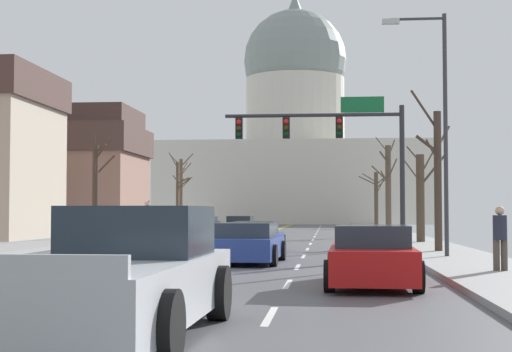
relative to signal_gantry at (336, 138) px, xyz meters
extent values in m
cube|color=#4D4D53|center=(-4.74, -13.96, -4.84)|extent=(14.00, 180.00, 0.06)
cube|color=yellow|center=(-4.86, -13.96, -4.81)|extent=(0.10, 176.40, 0.00)
cube|color=yellow|center=(-4.62, -13.96, -4.81)|extent=(0.10, 176.40, 0.00)
cube|color=silver|center=(-1.24, -22.46, -4.81)|extent=(0.12, 2.20, 0.00)
cube|color=silver|center=(-1.24, -17.26, -4.81)|extent=(0.12, 2.20, 0.00)
cube|color=silver|center=(-1.24, -12.06, -4.81)|extent=(0.12, 2.20, 0.00)
cube|color=silver|center=(-1.24, -6.86, -4.81)|extent=(0.12, 2.20, 0.00)
cube|color=silver|center=(-1.24, -1.66, -4.81)|extent=(0.12, 2.20, 0.00)
cube|color=silver|center=(-1.24, 3.54, -4.81)|extent=(0.12, 2.20, 0.00)
cube|color=silver|center=(-1.24, 8.74, -4.81)|extent=(0.12, 2.20, 0.00)
cube|color=silver|center=(-1.24, 13.94, -4.81)|extent=(0.12, 2.20, 0.00)
cube|color=silver|center=(-1.24, 19.14, -4.81)|extent=(0.12, 2.20, 0.00)
cube|color=silver|center=(-1.24, 24.34, -4.81)|extent=(0.12, 2.20, 0.00)
cube|color=silver|center=(-1.24, 29.54, -4.81)|extent=(0.12, 2.20, 0.00)
cube|color=silver|center=(-1.24, 34.74, -4.81)|extent=(0.12, 2.20, 0.00)
cube|color=silver|center=(-1.24, 39.94, -4.81)|extent=(0.12, 2.20, 0.00)
cube|color=silver|center=(-1.24, 45.14, -4.81)|extent=(0.12, 2.20, 0.00)
cube|color=silver|center=(-1.24, 50.34, -4.81)|extent=(0.12, 2.20, 0.00)
cube|color=silver|center=(-8.24, -12.06, -4.81)|extent=(0.12, 2.20, 0.00)
cube|color=silver|center=(-8.24, -6.86, -4.81)|extent=(0.12, 2.20, 0.00)
cube|color=silver|center=(-8.24, -1.66, -4.81)|extent=(0.12, 2.20, 0.00)
cube|color=silver|center=(-8.24, 3.54, -4.81)|extent=(0.12, 2.20, 0.00)
cube|color=silver|center=(-8.24, 8.74, -4.81)|extent=(0.12, 2.20, 0.00)
cube|color=silver|center=(-8.24, 13.94, -4.81)|extent=(0.12, 2.20, 0.00)
cube|color=silver|center=(-8.24, 19.14, -4.81)|extent=(0.12, 2.20, 0.00)
cube|color=silver|center=(-8.24, 24.34, -4.81)|extent=(0.12, 2.20, 0.00)
cube|color=silver|center=(-8.24, 29.54, -4.81)|extent=(0.12, 2.20, 0.00)
cube|color=silver|center=(-8.24, 34.74, -4.81)|extent=(0.12, 2.20, 0.00)
cube|color=silver|center=(-8.24, 39.94, -4.81)|extent=(0.12, 2.20, 0.00)
cube|color=silver|center=(-8.24, 45.14, -4.81)|extent=(0.12, 2.20, 0.00)
cube|color=silver|center=(-8.24, 50.34, -4.81)|extent=(0.12, 2.20, 0.00)
cube|color=gray|center=(3.76, -13.96, -4.74)|extent=(3.00, 180.00, 0.14)
cylinder|color=#28282D|center=(2.86, 0.01, -1.63)|extent=(0.22, 0.22, 6.09)
cylinder|color=#28282D|center=(-1.04, 0.01, 1.02)|extent=(7.80, 0.16, 0.16)
cube|color=black|center=(0.13, 0.01, 0.46)|extent=(0.32, 0.28, 0.92)
sphere|color=red|center=(0.13, -0.15, 0.74)|extent=(0.22, 0.22, 0.22)
sphere|color=#332B05|center=(0.13, -0.15, 0.46)|extent=(0.22, 0.22, 0.22)
sphere|color=black|center=(0.13, -0.15, 0.18)|extent=(0.22, 0.22, 0.22)
cube|color=black|center=(-2.21, 0.01, 0.46)|extent=(0.32, 0.28, 0.92)
sphere|color=red|center=(-2.21, -0.15, 0.74)|extent=(0.22, 0.22, 0.22)
sphere|color=#332B05|center=(-2.21, -0.15, 0.46)|extent=(0.22, 0.22, 0.22)
sphere|color=black|center=(-2.21, -0.15, 0.18)|extent=(0.22, 0.22, 0.22)
cube|color=black|center=(-4.31, 0.01, 0.46)|extent=(0.32, 0.28, 0.92)
sphere|color=red|center=(-4.31, -0.15, 0.74)|extent=(0.22, 0.22, 0.22)
sphere|color=#332B05|center=(-4.31, -0.15, 0.46)|extent=(0.22, 0.22, 0.22)
sphere|color=black|center=(-4.31, -0.15, 0.18)|extent=(0.22, 0.22, 0.22)
cube|color=#146033|center=(1.15, 0.03, 1.47)|extent=(1.90, 0.06, 0.70)
cylinder|color=#333338|center=(3.46, -8.65, -0.71)|extent=(0.14, 0.14, 7.93)
cylinder|color=#333338|center=(2.59, -8.65, 3.10)|extent=(1.74, 0.09, 0.09)
cube|color=#B2B2AD|center=(1.72, -8.65, 3.03)|extent=(0.56, 0.24, 0.16)
cube|color=beige|center=(-4.74, 67.62, 0.23)|extent=(33.72, 21.07, 10.09)
cylinder|color=beige|center=(-4.74, 67.62, 9.75)|extent=(12.91, 12.91, 8.94)
sphere|color=gray|center=(-4.74, 67.62, 16.58)|extent=(13.51, 13.51, 13.51)
cone|color=gray|center=(-4.74, 67.62, 24.53)|extent=(1.80, 1.80, 2.40)
cube|color=navy|center=(-3.15, -3.96, -4.37)|extent=(1.90, 4.31, 0.56)
cube|color=#232D38|center=(-3.16, -4.36, -3.85)|extent=(1.63, 2.11, 0.48)
cylinder|color=black|center=(-4.00, -2.62, -4.49)|extent=(0.24, 0.65, 0.64)
cylinder|color=black|center=(-2.22, -2.67, -4.49)|extent=(0.24, 0.65, 0.64)
cylinder|color=black|center=(-4.07, -5.26, -4.49)|extent=(0.24, 0.65, 0.64)
cylinder|color=black|center=(-2.29, -5.31, -4.49)|extent=(0.24, 0.65, 0.64)
cube|color=navy|center=(-2.84, -10.47, -4.33)|extent=(2.03, 4.60, 0.64)
cube|color=#232D38|center=(-2.85, -10.89, -3.79)|extent=(1.72, 2.00, 0.44)
cylinder|color=black|center=(-3.74, -9.04, -4.49)|extent=(0.24, 0.65, 0.64)
cylinder|color=black|center=(-1.85, -9.09, -4.49)|extent=(0.24, 0.65, 0.64)
cylinder|color=black|center=(-3.83, -11.85, -4.49)|extent=(0.24, 0.65, 0.64)
cylinder|color=black|center=(-1.93, -11.91, -4.49)|extent=(0.24, 0.65, 0.64)
cube|color=#B71414|center=(0.57, -17.52, -4.31)|extent=(1.85, 4.43, 0.68)
cube|color=#232D38|center=(0.57, -17.72, -3.74)|extent=(1.58, 2.08, 0.46)
cylinder|color=black|center=(-0.25, -16.14, -4.49)|extent=(0.24, 0.65, 0.64)
cylinder|color=black|center=(1.48, -16.19, -4.49)|extent=(0.24, 0.65, 0.64)
cylinder|color=black|center=(-0.33, -18.86, -4.49)|extent=(0.24, 0.65, 0.64)
cylinder|color=black|center=(1.40, -18.91, -4.49)|extent=(0.24, 0.65, 0.64)
cube|color=#ADB2B7|center=(-2.95, -24.66, -4.21)|extent=(2.04, 5.76, 0.77)
cube|color=#1E2833|center=(-2.93, -23.86, -3.48)|extent=(1.81, 1.98, 0.68)
cube|color=#ADB2B7|center=(-3.01, -27.46, -3.72)|extent=(1.77, 0.14, 0.22)
cylinder|color=black|center=(-3.87, -22.92, -4.41)|extent=(0.30, 0.81, 0.80)
cylinder|color=black|center=(-1.95, -22.96, -4.41)|extent=(0.30, 0.81, 0.80)
cylinder|color=black|center=(-2.02, -26.40, -4.41)|extent=(0.30, 0.81, 0.80)
cube|color=#B71414|center=(-9.88, 7.36, -4.36)|extent=(1.98, 4.35, 0.59)
cube|color=#232D38|center=(-9.87, 7.58, -3.85)|extent=(1.69, 2.14, 0.42)
cylinder|color=black|center=(-8.99, 6.01, -4.49)|extent=(0.24, 0.65, 0.64)
cylinder|color=black|center=(-10.84, 6.06, -4.49)|extent=(0.24, 0.65, 0.64)
cylinder|color=black|center=(-8.91, 8.67, -4.49)|extent=(0.24, 0.65, 0.64)
cylinder|color=black|center=(-10.77, 8.72, -4.49)|extent=(0.24, 0.65, 0.64)
cube|color=black|center=(-6.35, 17.68, -4.32)|extent=(1.98, 4.39, 0.68)
cube|color=#232D38|center=(-6.33, 18.11, -3.77)|extent=(1.67, 1.91, 0.42)
cylinder|color=black|center=(-5.48, 16.31, -4.49)|extent=(0.24, 0.65, 0.64)
cylinder|color=black|center=(-7.31, 16.37, -4.49)|extent=(0.24, 0.65, 0.64)
cylinder|color=black|center=(-5.38, 18.99, -4.49)|extent=(0.24, 0.65, 0.64)
cylinder|color=black|center=(-7.21, 19.06, -4.49)|extent=(0.24, 0.65, 0.64)
cube|color=black|center=(-10.06, 26.28, -4.34)|extent=(1.87, 4.36, 0.62)
cube|color=#232D38|center=(-10.05, 26.69, -3.85)|extent=(1.62, 1.98, 0.38)
cylinder|color=black|center=(-9.18, 24.92, -4.49)|extent=(0.23, 0.64, 0.64)
cylinder|color=black|center=(-10.98, 24.95, -4.49)|extent=(0.23, 0.64, 0.64)
cylinder|color=black|center=(-9.14, 27.61, -4.49)|extent=(0.23, 0.64, 0.64)
cylinder|color=black|center=(-10.93, 27.64, -4.49)|extent=(0.23, 0.64, 0.64)
cube|color=#B2A38E|center=(-22.34, 31.96, -0.32)|extent=(9.81, 8.03, 8.98)
cube|color=#47332D|center=(-22.34, 31.96, 4.95)|extent=(10.20, 8.35, 1.56)
cube|color=#8C6656|center=(-21.11, 21.57, -1.95)|extent=(13.40, 8.74, 5.72)
cube|color=#47332D|center=(-21.11, 21.57, 1.92)|extent=(13.94, 9.09, 2.02)
cylinder|color=#4C3D2D|center=(3.99, 3.11, -2.60)|extent=(0.40, 0.40, 4.14)
cylinder|color=#4C3D2D|center=(3.53, 2.54, -1.32)|extent=(0.99, 1.21, 1.11)
cylinder|color=#4C3D2D|center=(3.77, 3.87, -0.46)|extent=(0.53, 1.57, 0.91)
cylinder|color=#4C3D2D|center=(4.40, 3.30, -0.82)|extent=(0.90, 0.47, 1.49)
cylinder|color=#4C3D2D|center=(4.56, 3.01, -1.30)|extent=(1.25, 0.34, 1.53)
cylinder|color=#423328|center=(-12.65, 5.81, -2.20)|extent=(0.31, 0.31, 4.95)
cylinder|color=#423328|center=(-12.49, 5.20, -1.02)|extent=(0.40, 1.28, 0.72)
cylinder|color=#423328|center=(-12.31, 6.39, -0.78)|extent=(0.82, 1.28, 1.19)
cylinder|color=#423328|center=(-12.21, 5.86, 0.24)|extent=(0.97, 0.21, 0.82)
cylinder|color=#423328|center=(-12.31, 5.58, -0.09)|extent=(0.82, 0.61, 0.82)
cylinder|color=#423328|center=(-12.59, 5.43, 0.32)|extent=(0.24, 0.85, 1.06)
cylinder|color=#423328|center=(3.67, -5.24, -2.10)|extent=(0.28, 0.28, 5.14)
cylinder|color=#423328|center=(3.41, -5.70, -1.02)|extent=(0.59, 0.98, 0.75)
cylinder|color=#423328|center=(3.99, -4.53, -0.42)|extent=(0.74, 1.51, 1.00)
cylinder|color=#423328|center=(3.27, -5.39, -0.76)|extent=(0.90, 0.42, 0.67)
cylinder|color=#423328|center=(3.25, -4.84, 0.58)|extent=(0.97, 0.92, 1.64)
cylinder|color=brown|center=(-12.74, 28.67, -1.93)|extent=(0.24, 0.24, 5.49)
cylinder|color=brown|center=(-12.28, 28.82, -0.71)|extent=(1.00, 0.43, 0.57)
cylinder|color=brown|center=(-12.15, 28.49, -0.94)|extent=(1.26, 0.48, 0.94)
cylinder|color=brown|center=(-13.10, 28.70, 0.96)|extent=(0.81, 0.16, 1.28)
cylinder|color=brown|center=(-12.77, 29.03, 0.04)|extent=(0.18, 0.82, 0.94)
cylinder|color=brown|center=(-12.53, 29.08, -0.03)|extent=(0.54, 0.93, 0.81)
cylinder|color=brown|center=(-12.39, 28.23, -1.11)|extent=(0.78, 0.96, 1.13)
cylinder|color=brown|center=(3.45, 15.87, -1.85)|extent=(0.38, 0.38, 5.65)
cylinder|color=brown|center=(3.65, 15.09, -0.57)|extent=(0.51, 1.63, 1.20)
cylinder|color=brown|center=(3.04, 15.51, 0.97)|extent=(0.89, 0.80, 0.97)
cylinder|color=brown|center=(3.17, 15.53, 0.20)|extent=(0.70, 0.82, 0.75)
cylinder|color=brown|center=(2.94, 16.00, -0.83)|extent=(1.11, 0.36, 1.09)
cylinder|color=brown|center=(3.19, 15.46, -1.09)|extent=(0.62, 0.91, 0.83)
cylinder|color=brown|center=(3.48, 15.26, 0.17)|extent=(0.14, 1.28, 1.35)
cylinder|color=brown|center=(3.68, 16.18, 0.77)|extent=(0.59, 0.73, 1.24)
cylinder|color=brown|center=(-13.52, 34.23, -1.63)|extent=(0.32, 0.32, 6.09)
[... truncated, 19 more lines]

